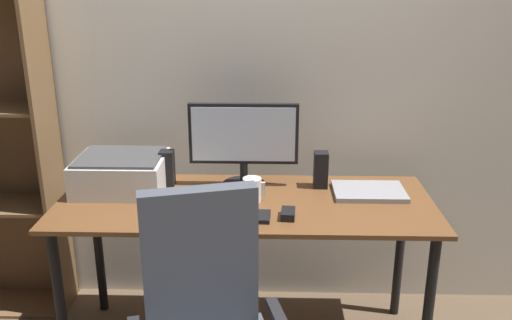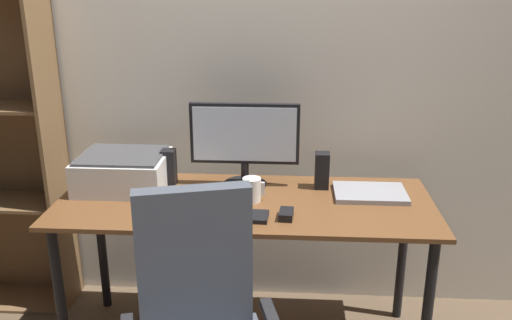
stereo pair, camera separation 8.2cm
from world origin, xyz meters
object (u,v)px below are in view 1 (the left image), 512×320
laptop (369,191)px  mouse (288,214)px  keyboard (235,216)px  coffee_mug (252,189)px  printer (121,173)px  speaker_right (321,170)px  desk (245,219)px  speaker_left (167,168)px  monitor (244,139)px

laptop → mouse: bearing=-144.5°
keyboard → mouse: size_ratio=3.02×
mouse → laptop: bearing=39.7°
coffee_mug → printer: printer is taller
mouse → speaker_right: (0.16, 0.34, 0.07)m
desk → laptop: bearing=9.8°
printer → laptop: bearing=-1.5°
mouse → coffee_mug: 0.23m
keyboard → printer: (-0.54, 0.30, 0.07)m
coffee_mug → speaker_right: 0.36m
mouse → speaker_left: 0.66m
desk → keyboard: size_ratio=5.69×
monitor → speaker_right: monitor is taller
desk → keyboard: (-0.03, -0.18, 0.10)m
monitor → speaker_left: (-0.36, -0.01, -0.14)m
laptop → printer: printer is taller
desk → monitor: (-0.01, 0.18, 0.31)m
desk → laptop: (0.56, 0.10, 0.10)m
monitor → coffee_mug: (0.05, -0.18, -0.17)m
laptop → speaker_left: 0.93m
printer → desk: bearing=-12.3°
monitor → speaker_left: bearing=-178.7°
speaker_left → printer: speaker_left is taller
keyboard → speaker_right: 0.52m
keyboard → desk: bearing=81.9°
laptop → printer: bearing=178.6°
monitor → laptop: size_ratio=1.57×
monitor → laptop: bearing=-8.6°
desk → laptop: size_ratio=5.16×
monitor → laptop: (0.57, -0.09, -0.21)m
desk → speaker_right: speaker_right is taller
desk → mouse: (0.18, -0.17, 0.10)m
coffee_mug → speaker_left: bearing=157.0°
laptop → speaker_right: 0.24m
speaker_left → laptop: bearing=-4.9°
speaker_right → keyboard: bearing=-136.8°
desk → speaker_right: 0.42m
speaker_left → speaker_right: size_ratio=1.00×
keyboard → printer: printer is taller
speaker_right → monitor: bearing=178.7°
desk → coffee_mug: 0.14m
speaker_right → speaker_left: bearing=180.0°
speaker_left → speaker_right: 0.71m
monitor → keyboard: 0.42m
mouse → laptop: mouse is taller
monitor → mouse: 0.46m
monitor → speaker_right: size_ratio=2.95×
desk → printer: printer is taller
laptop → speaker_right: bearing=159.8°
mouse → speaker_right: bearing=69.4°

